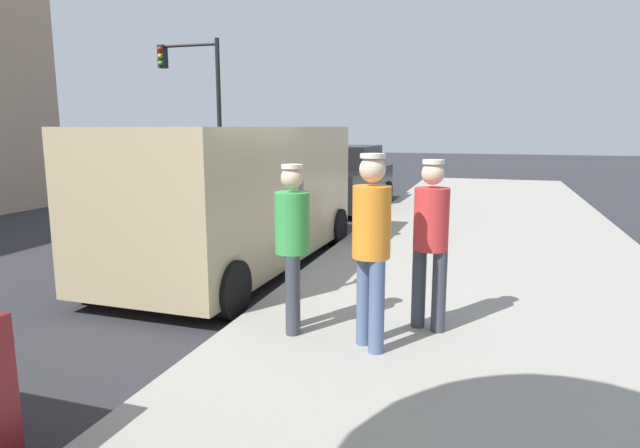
{
  "coord_description": "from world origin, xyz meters",
  "views": [
    {
      "loc": [
        3.49,
        -6.15,
        2.15
      ],
      "look_at": [
        1.65,
        -0.27,
        1.05
      ],
      "focal_mm": 30.61,
      "sensor_mm": 36.0,
      "label": 1
    }
  ],
  "objects": [
    {
      "name": "ground_plane",
      "position": [
        0.0,
        0.0,
        0.0
      ],
      "size": [
        80.0,
        80.0,
        0.0
      ],
      "primitive_type": "plane",
      "color": "#2D2D33"
    },
    {
      "name": "sidewalk_slab",
      "position": [
        3.5,
        0.0,
        0.07
      ],
      "size": [
        5.0,
        32.0,
        0.15
      ],
      "primitive_type": "cube",
      "color": "#9E998E",
      "rests_on": "ground"
    },
    {
      "name": "parking_meter_near",
      "position": [
        1.35,
        -0.27,
        1.18
      ],
      "size": [
        0.14,
        0.18,
        1.52
      ],
      "color": "gray",
      "rests_on": "sidewalk_slab"
    },
    {
      "name": "pedestrian_in_red",
      "position": [
        2.96,
        -0.85,
        1.12
      ],
      "size": [
        0.35,
        0.34,
        1.69
      ],
      "color": "#383D47",
      "rests_on": "sidewalk_slab"
    },
    {
      "name": "pedestrian_in_green",
      "position": [
        1.69,
        -1.29,
        1.09
      ],
      "size": [
        0.34,
        0.35,
        1.65
      ],
      "color": "#383D47",
      "rests_on": "sidewalk_slab"
    },
    {
      "name": "pedestrian_in_orange",
      "position": [
        2.51,
        -1.5,
        1.17
      ],
      "size": [
        0.34,
        0.34,
        1.77
      ],
      "color": "#4C608C",
      "rests_on": "sidewalk_slab"
    },
    {
      "name": "parked_van",
      "position": [
        -0.15,
        1.26,
        1.15
      ],
      "size": [
        2.23,
        5.25,
        2.15
      ],
      "color": "tan",
      "rests_on": "ground"
    },
    {
      "name": "parked_sedan_ahead",
      "position": [
        -0.29,
        7.94,
        0.75
      ],
      "size": [
        2.06,
        4.45,
        1.65
      ],
      "color": "black",
      "rests_on": "ground"
    },
    {
      "name": "traffic_light_corner",
      "position": [
        -6.71,
        11.67,
        3.52
      ],
      "size": [
        2.48,
        0.42,
        5.2
      ],
      "color": "black",
      "rests_on": "ground"
    },
    {
      "name": "fire_hydrant",
      "position": [
        1.45,
        3.39,
        0.57
      ],
      "size": [
        0.24,
        0.24,
        0.86
      ],
      "color": "red",
      "rests_on": "sidewalk_slab"
    }
  ]
}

